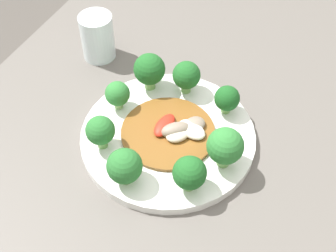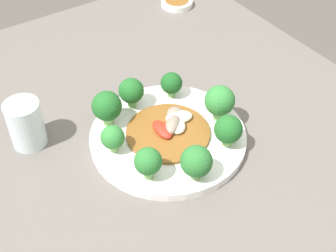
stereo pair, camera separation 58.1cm
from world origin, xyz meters
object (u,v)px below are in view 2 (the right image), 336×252
Objects in this scene: broccoli_south at (113,138)px; broccoli_northwest at (171,83)px; broccoli_southeast at (148,162)px; stirfry_center at (170,128)px; drinking_glass at (26,124)px; broccoli_northeast at (228,130)px; broccoli_west at (131,91)px; plate at (168,137)px; broccoli_north at (220,101)px; broccoli_east at (196,162)px; broccoli_southwest at (107,107)px; sauce_dish at (177,3)px.

broccoli_south and broccoli_northwest have the same top height.
broccoli_southeast reaches higher than broccoli_south.
stirfry_center is 1.71× the size of drinking_glass.
broccoli_northeast is 0.40× the size of stirfry_center.
broccoli_south is 0.87× the size of broccoli_northeast.
drinking_glass is (-0.21, -0.13, -0.01)m from broccoli_southeast.
broccoli_west is 0.19m from broccoli_southeast.
plate is at bearing -61.53° from stirfry_center.
plate is 0.12m from broccoli_west.
broccoli_north is 1.18× the size of broccoli_southeast.
drinking_glass reaches higher than broccoli_east.
stirfry_center is (-0.02, -0.10, -0.04)m from broccoli_north.
broccoli_south is 0.16m from broccoli_east.
broccoli_southwest is (-0.09, -0.08, 0.05)m from plate.
plate is 4.02× the size of broccoli_north.
plate and sauce_dish have the same top height.
stirfry_center is at bearing -36.11° from sauce_dish.
broccoli_north is at bearing 104.95° from broccoli_southeast.
broccoli_south is 0.09m from broccoli_southeast.
broccoli_east is at bearing -9.35° from plate.
broccoli_southeast is (-0.04, -0.07, 0.00)m from broccoli_east.
plate is 3.19× the size of drinking_glass.
broccoli_southeast is 0.39× the size of stirfry_center.
plate is 5.45× the size of broccoli_northwest.
broccoli_north reaches higher than broccoli_southwest.
broccoli_southwest is 0.16m from broccoli_southeast.
drinking_glass is at bearing -136.92° from broccoli_south.
sauce_dish is (-0.49, 0.40, -0.05)m from broccoli_southeast.
broccoli_west is at bearing -136.06° from broccoli_north.
broccoli_northwest is at bearing 90.94° from broccoli_southwest.
broccoli_southwest is 0.78× the size of drinking_glass.
broccoli_southeast is 0.64m from sauce_dish.
broccoli_northeast is at bearing -25.63° from broccoli_north.
broccoli_south is 0.75× the size of broccoli_north.
broccoli_southeast reaches higher than broccoli_northwest.
broccoli_northwest is (-0.17, -0.01, -0.00)m from broccoli_northeast.
broccoli_northeast is 0.56m from sauce_dish.
stirfry_center is at bearing -142.45° from broccoli_northeast.
broccoli_northeast reaches higher than broccoli_south.
broccoli_west is (-0.09, 0.09, 0.01)m from broccoli_south.
broccoli_west reaches higher than sauce_dish.
broccoli_northeast is at bearing 60.65° from broccoli_south.
broccoli_south is (-0.02, -0.11, 0.04)m from plate.
broccoli_southwest reaches higher than broccoli_east.
plate is 0.12m from broccoli_northwest.
broccoli_south is at bearing -99.84° from broccoli_north.
broccoli_northwest is 0.74× the size of broccoli_north.
broccoli_east reaches higher than plate.
broccoli_northeast is 0.99× the size of broccoli_west.
stirfry_center is 1.86× the size of sauce_dish.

